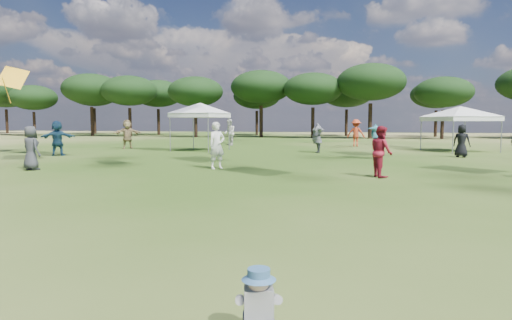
{
  "coord_description": "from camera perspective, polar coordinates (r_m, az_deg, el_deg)",
  "views": [
    {
      "loc": [
        1.28,
        -0.86,
        1.7
      ],
      "look_at": [
        0.33,
        3.46,
        1.3
      ],
      "focal_mm": 30.0,
      "sensor_mm": 36.0,
      "label": 1
    }
  ],
  "objects": [
    {
      "name": "tent_right",
      "position": [
        27.31,
        25.59,
        6.23
      ],
      "size": [
        5.86,
        5.86,
        2.89
      ],
      "rotation": [
        0.0,
        0.0,
        0.42
      ],
      "color": "gray",
      "rests_on": "ground"
    },
    {
      "name": "toddler",
      "position": [
        3.54,
        0.35,
        -18.96
      ],
      "size": [
        0.41,
        0.45,
        0.57
      ],
      "rotation": [
        0.0,
        0.0,
        0.25
      ],
      "color": "#161B33",
      "rests_on": "ground"
    },
    {
      "name": "festival_crowd",
      "position": [
        23.63,
        6.98,
        3.03
      ],
      "size": [
        30.3,
        21.77,
        1.9
      ],
      "color": "navy",
      "rests_on": "ground"
    },
    {
      "name": "tent_left",
      "position": [
        25.39,
        -7.47,
        7.27
      ],
      "size": [
        5.34,
        5.34,
        3.1
      ],
      "rotation": [
        0.0,
        0.0,
        -0.19
      ],
      "color": "gray",
      "rests_on": "ground"
    },
    {
      "name": "tree_line",
      "position": [
        48.42,
        13.86,
        9.38
      ],
      "size": [
        108.78,
        17.63,
        7.77
      ],
      "color": "black",
      "rests_on": "ground"
    }
  ]
}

